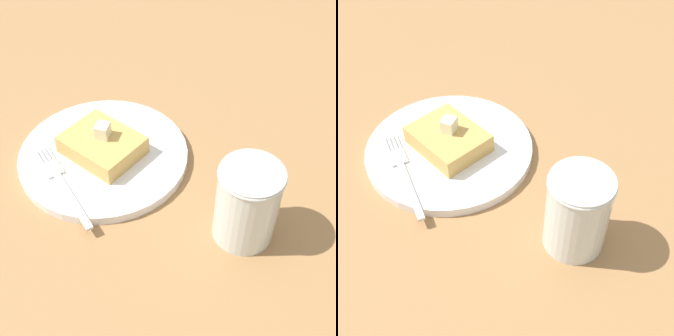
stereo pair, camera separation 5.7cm
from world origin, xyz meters
TOP-DOWN VIEW (x-y plane):
  - table_surface at (0.00, 0.00)cm, footprint 125.50×125.50cm
  - plate at (-3.07, 7.51)cm, footprint 22.84×22.84cm
  - toast_slice_center at (-3.07, 7.51)cm, footprint 10.16×11.53cm
  - butter_pat_primary at (-2.73, 7.61)cm, footprint 2.59×2.56cm
  - fork at (-10.26, 6.08)cm, footprint 2.57×16.06cm
  - syrup_jar at (3.97, -12.71)cm, footprint 7.27×7.27cm

SIDE VIEW (x-z plane):
  - table_surface at x=0.00cm, z-range 0.00..2.51cm
  - plate at x=-3.07cm, z-range 2.60..3.87cm
  - fork at x=-10.26cm, z-range 3.78..4.14cm
  - toast_slice_center at x=-3.07cm, z-range 3.78..6.41cm
  - butter_pat_primary at x=-2.73cm, z-range 6.41..8.33cm
  - syrup_jar at x=3.97cm, z-range 2.30..12.54cm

